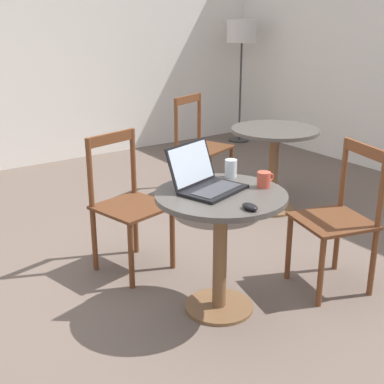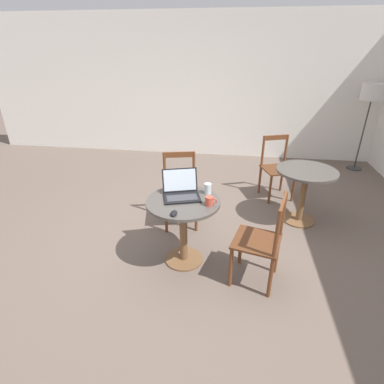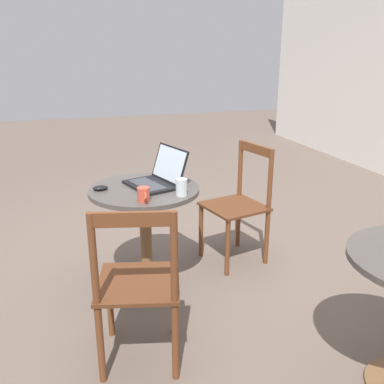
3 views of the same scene
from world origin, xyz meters
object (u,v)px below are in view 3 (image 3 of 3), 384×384
(mouse, at_px, (100,188))
(drinking_glass, at_px, (181,187))
(chair_near_back, at_px, (239,205))
(laptop, at_px, (156,178))
(chair_near_right, at_px, (138,286))
(mug, at_px, (144,195))
(cafe_table_near, at_px, (145,212))

(mouse, distance_m, drinking_glass, 0.54)
(chair_near_back, distance_m, mouse, 1.10)
(mouse, relative_size, drinking_glass, 0.91)
(laptop, relative_size, drinking_glass, 3.99)
(chair_near_right, xyz_separation_m, mug, (-0.51, 0.14, 0.31))
(chair_near_back, bearing_deg, laptop, -78.15)
(cafe_table_near, distance_m, mouse, 0.34)
(mug, bearing_deg, cafe_table_near, 168.21)
(cafe_table_near, xyz_separation_m, chair_near_back, (-0.18, 0.77, -0.09))
(mouse, bearing_deg, chair_near_right, 5.98)
(laptop, bearing_deg, chair_near_back, 101.85)
(laptop, height_order, mug, laptop)
(laptop, distance_m, mouse, 0.38)
(cafe_table_near, height_order, mouse, mouse)
(chair_near_back, xyz_separation_m, drinking_glass, (0.40, -0.58, 0.32))
(mug, distance_m, drinking_glass, 0.25)
(mouse, height_order, mug, mug)
(chair_near_back, height_order, mouse, chair_near_back)
(laptop, bearing_deg, drinking_glass, 21.54)
(cafe_table_near, relative_size, mouse, 7.36)
(chair_near_back, distance_m, drinking_glass, 0.77)
(laptop, xyz_separation_m, mouse, (0.00, -0.37, -0.03))
(chair_near_back, distance_m, mug, 0.99)
(chair_near_back, bearing_deg, mouse, -82.29)
(drinking_glass, bearing_deg, mug, -80.71)
(chair_near_right, height_order, mouse, chair_near_right)
(chair_near_right, distance_m, laptop, 0.91)
(laptop, xyz_separation_m, mug, (0.30, -0.15, -0.01))
(cafe_table_near, bearing_deg, chair_near_back, 102.93)
(laptop, distance_m, mug, 0.33)
(chair_near_back, relative_size, mug, 8.09)
(chair_near_back, relative_size, laptop, 2.10)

